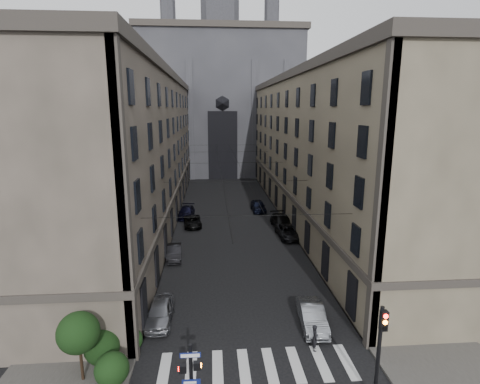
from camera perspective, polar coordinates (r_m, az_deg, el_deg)
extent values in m
cube|color=#383533|center=(52.24, -13.17, -3.71)|extent=(7.00, 80.00, 0.15)
cube|color=#383533|center=(53.20, 9.82, -3.27)|extent=(7.00, 80.00, 0.15)
cube|color=beige|center=(23.61, 2.60, -24.98)|extent=(11.00, 3.20, 0.01)
cube|color=#443E34|center=(51.09, -17.01, 5.93)|extent=(13.00, 60.00, 18.00)
cube|color=#38332D|center=(50.97, -17.71, 16.48)|extent=(13.60, 60.60, 0.90)
cube|color=#38332D|center=(51.82, -16.68, 0.66)|extent=(13.40, 60.30, 0.50)
cube|color=brown|center=(52.35, 13.39, 6.28)|extent=(13.00, 60.00, 18.00)
cube|color=#38332D|center=(52.23, 13.93, 16.58)|extent=(13.60, 60.60, 0.90)
cube|color=#38332D|center=(53.06, 13.13, 1.13)|extent=(13.40, 60.30, 0.50)
cube|color=#2D2D33|center=(88.62, -2.92, 12.90)|extent=(34.00, 22.00, 30.00)
cube|color=#38332D|center=(90.07, -3.04, 22.81)|extent=(35.00, 23.00, 1.20)
cylinder|color=#2D2D33|center=(91.46, -3.09, 26.82)|extent=(8.40, 8.40, 14.00)
cone|color=#2D2D33|center=(88.82, -11.00, 26.73)|extent=(3.20, 3.20, 13.00)
cone|color=#2D2D33|center=(89.41, 4.88, 26.80)|extent=(3.20, 3.20, 13.00)
cube|color=black|center=(77.92, -2.63, 7.07)|extent=(6.00, 0.30, 14.00)
cylinder|color=black|center=(19.54, -7.41, -26.89)|extent=(0.18, 0.18, 4.00)
cube|color=orange|center=(18.97, -6.57, -24.79)|extent=(0.34, 0.24, 0.38)
cube|color=#FF0C07|center=(19.21, -8.71, -25.07)|extent=(0.34, 0.24, 0.38)
cube|color=navy|center=(18.49, -7.58, -23.43)|extent=(0.95, 0.05, 0.24)
cube|color=navy|center=(19.35, -7.45, -26.79)|extent=(0.85, 0.05, 0.27)
cylinder|color=black|center=(21.11, 20.32, -22.25)|extent=(0.20, 0.20, 5.20)
cube|color=black|center=(19.89, 21.05, -17.82)|extent=(0.34, 0.30, 1.00)
cylinder|color=#FF0C07|center=(19.61, 21.33, -17.23)|extent=(0.22, 0.05, 0.22)
cylinder|color=orange|center=(19.77, 21.26, -18.04)|extent=(0.22, 0.05, 0.22)
cylinder|color=black|center=(19.93, 21.18, -18.84)|extent=(0.22, 0.05, 0.22)
sphere|color=black|center=(22.71, -18.95, -24.16)|extent=(1.80, 1.80, 1.80)
sphere|color=black|center=(24.32, -20.30, -21.28)|extent=(2.00, 2.00, 2.00)
sphere|color=black|center=(24.97, -16.29, -20.84)|extent=(1.40, 1.40, 1.40)
cylinder|color=black|center=(23.39, -23.04, -22.43)|extent=(0.16, 0.16, 2.40)
sphere|color=black|center=(22.54, -23.41, -19.07)|extent=(2.20, 2.20, 2.20)
cylinder|color=black|center=(24.68, 1.37, -3.66)|extent=(14.00, 0.03, 0.03)
cylinder|color=black|center=(36.32, -0.53, 1.60)|extent=(14.00, 0.03, 0.03)
cylinder|color=black|center=(49.13, -1.56, 4.46)|extent=(14.00, 0.03, 0.03)
cylinder|color=black|center=(62.01, -2.17, 6.14)|extent=(14.00, 0.03, 0.03)
cylinder|color=black|center=(73.95, -2.54, 7.17)|extent=(14.00, 0.03, 0.03)
cylinder|color=black|center=(50.13, -3.10, 4.15)|extent=(0.03, 60.00, 0.03)
cylinder|color=black|center=(50.25, -0.13, 4.19)|extent=(0.03, 60.00, 0.03)
imported|color=slate|center=(27.57, -12.09, -17.42)|extent=(1.84, 4.41, 1.49)
imported|color=black|center=(37.63, -10.01, -9.05)|extent=(1.71, 4.13, 1.33)
imported|color=black|center=(47.29, -7.25, -4.48)|extent=(2.55, 4.77, 1.27)
imported|color=black|center=(51.30, -8.21, -3.07)|extent=(2.36, 5.02, 1.42)
imported|color=gray|center=(27.00, 10.94, -18.07)|extent=(1.86, 4.56, 1.47)
imported|color=black|center=(43.32, 7.33, -6.03)|extent=(2.49, 4.98, 1.35)
imported|color=black|center=(46.54, 6.47, -4.54)|extent=(2.59, 5.59, 1.58)
imported|color=black|center=(53.80, 2.79, -2.12)|extent=(1.98, 4.70, 1.59)
imported|color=black|center=(24.73, 11.33, -20.93)|extent=(0.46, 0.65, 1.68)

